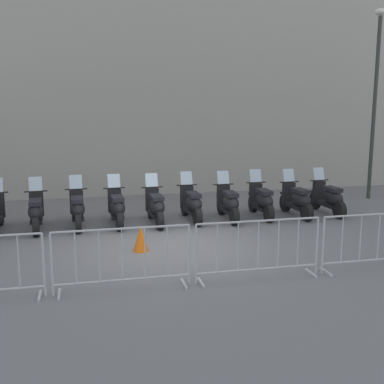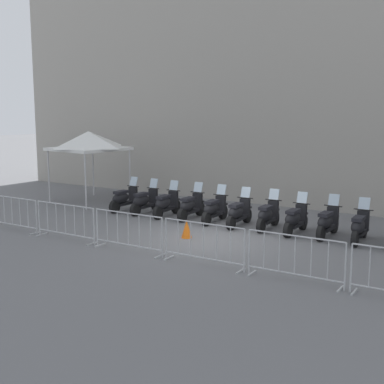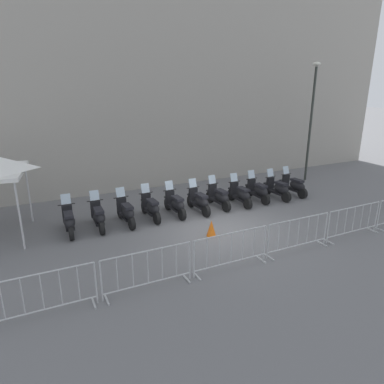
% 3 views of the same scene
% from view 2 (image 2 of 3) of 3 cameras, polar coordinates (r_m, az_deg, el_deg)
% --- Properties ---
extents(ground_plane, '(120.00, 120.00, 0.00)m').
position_cam_2_polar(ground_plane, '(15.30, 1.92, -5.20)').
color(ground_plane, slate).
extents(building_facade, '(28.08, 5.92, 13.81)m').
position_cam_2_polar(building_facade, '(21.51, 12.02, 17.29)').
color(building_facade, '#9E998E').
rests_on(building_facade, ground).
extents(motorcycle_0, '(0.57, 1.73, 1.24)m').
position_cam_2_polar(motorcycle_0, '(19.51, -7.52, -0.77)').
color(motorcycle_0, black).
rests_on(motorcycle_0, ground).
extents(motorcycle_1, '(0.58, 1.73, 1.24)m').
position_cam_2_polar(motorcycle_1, '(18.91, -5.27, -1.05)').
color(motorcycle_1, black).
rests_on(motorcycle_1, ground).
extents(motorcycle_2, '(0.66, 1.72, 1.24)m').
position_cam_2_polar(motorcycle_2, '(18.32, -2.90, -1.35)').
color(motorcycle_2, black).
rests_on(motorcycle_2, ground).
extents(motorcycle_3, '(0.64, 1.72, 1.24)m').
position_cam_2_polar(motorcycle_3, '(17.87, -0.19, -1.61)').
color(motorcycle_3, black).
rests_on(motorcycle_3, ground).
extents(motorcycle_4, '(0.65, 1.72, 1.24)m').
position_cam_2_polar(motorcycle_4, '(17.34, 2.44, -1.95)').
color(motorcycle_4, black).
rests_on(motorcycle_4, ground).
extents(motorcycle_5, '(0.64, 1.72, 1.24)m').
position_cam_2_polar(motorcycle_5, '(16.82, 5.15, -2.33)').
color(motorcycle_5, black).
rests_on(motorcycle_5, ground).
extents(motorcycle_6, '(0.65, 1.72, 1.24)m').
position_cam_2_polar(motorcycle_6, '(16.53, 8.36, -2.59)').
color(motorcycle_6, black).
rests_on(motorcycle_6, ground).
extents(motorcycle_7, '(0.59, 1.72, 1.24)m').
position_cam_2_polar(motorcycle_7, '(16.07, 11.33, -3.01)').
color(motorcycle_7, black).
rests_on(motorcycle_7, ground).
extents(motorcycle_8, '(0.58, 1.72, 1.24)m').
position_cam_2_polar(motorcycle_8, '(15.87, 14.74, -3.30)').
color(motorcycle_8, black).
rests_on(motorcycle_8, ground).
extents(motorcycle_9, '(0.65, 1.72, 1.24)m').
position_cam_2_polar(motorcycle_9, '(15.51, 18.04, -3.74)').
color(motorcycle_9, black).
rests_on(motorcycle_9, ground).
extents(barrier_segment_0, '(2.25, 0.70, 1.07)m').
position_cam_2_polar(barrier_segment_0, '(17.25, -19.31, -2.27)').
color(barrier_segment_0, '#B2B5B7').
rests_on(barrier_segment_0, ground).
extents(barrier_segment_1, '(2.25, 0.70, 1.07)m').
position_cam_2_polar(barrier_segment_1, '(15.52, -13.85, -3.26)').
color(barrier_segment_1, '#B2B5B7').
rests_on(barrier_segment_1, ground).
extents(barrier_segment_2, '(2.25, 0.70, 1.07)m').
position_cam_2_polar(barrier_segment_2, '(13.96, -7.08, -4.44)').
color(barrier_segment_2, '#B2B5B7').
rests_on(barrier_segment_2, ground).
extents(barrier_segment_3, '(2.25, 0.70, 1.07)m').
position_cam_2_polar(barrier_segment_3, '(12.66, 1.27, -5.81)').
color(barrier_segment_3, '#B2B5B7').
rests_on(barrier_segment_3, ground).
extents(barrier_segment_4, '(2.25, 0.70, 1.07)m').
position_cam_2_polar(barrier_segment_4, '(11.68, 11.31, -7.27)').
color(barrier_segment_4, '#B2B5B7').
rests_on(barrier_segment_4, ground).
extents(canopy_tent, '(2.58, 2.58, 2.91)m').
position_cam_2_polar(canopy_tent, '(21.40, -11.39, 5.56)').
color(canopy_tent, silver).
rests_on(canopy_tent, ground).
extents(traffic_cone, '(0.32, 0.32, 0.55)m').
position_cam_2_polar(traffic_cone, '(15.35, -0.60, -4.10)').
color(traffic_cone, orange).
rests_on(traffic_cone, ground).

